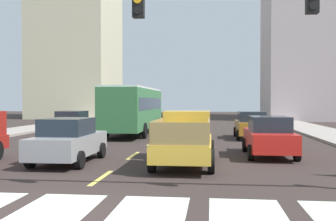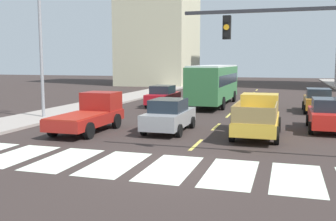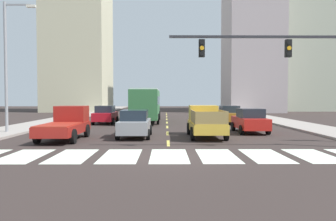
# 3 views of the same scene
# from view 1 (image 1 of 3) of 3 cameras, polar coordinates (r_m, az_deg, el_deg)

# --- Properties ---
(ground_plane) EXTENTS (160.00, 160.00, 0.00)m
(ground_plane) POSITION_cam_1_polar(r_m,az_deg,el_deg) (8.78, -17.11, -14.34)
(ground_plane) COLOR #332926
(crosswalk_stripe_4) EXTENTS (1.59, 3.57, 0.01)m
(crosswalk_stripe_4) POSITION_cam_1_polar(r_m,az_deg,el_deg) (8.78, -17.11, -14.32)
(crosswalk_stripe_4) COLOR silver
(crosswalk_stripe_4) RESTS_ON ground
(crosswalk_stripe_5) EXTENTS (1.59, 3.57, 0.01)m
(crosswalk_stripe_5) POSITION_cam_1_polar(r_m,az_deg,el_deg) (8.21, -3.25, -15.37)
(crosswalk_stripe_5) COLOR silver
(crosswalk_stripe_5) RESTS_ON ground
(lane_dash_0) EXTENTS (0.16, 2.40, 0.01)m
(lane_dash_0) POSITION_cam_1_polar(r_m,az_deg,el_deg) (12.45, -9.67, -9.60)
(lane_dash_0) COLOR #D9C552
(lane_dash_0) RESTS_ON ground
(lane_dash_1) EXTENTS (0.16, 2.40, 0.01)m
(lane_dash_1) POSITION_cam_1_polar(r_m,az_deg,el_deg) (17.25, -5.07, -6.52)
(lane_dash_1) COLOR #D9C552
(lane_dash_1) RESTS_ON ground
(lane_dash_2) EXTENTS (0.16, 2.40, 0.01)m
(lane_dash_2) POSITION_cam_1_polar(r_m,az_deg,el_deg) (22.14, -2.50, -4.77)
(lane_dash_2) COLOR #D9C552
(lane_dash_2) RESTS_ON ground
(lane_dash_3) EXTENTS (0.16, 2.40, 0.01)m
(lane_dash_3) POSITION_cam_1_polar(r_m,az_deg,el_deg) (27.07, -0.88, -3.65)
(lane_dash_3) COLOR #D9C552
(lane_dash_3) RESTS_ON ground
(lane_dash_4) EXTENTS (0.16, 2.40, 0.01)m
(lane_dash_4) POSITION_cam_1_polar(r_m,az_deg,el_deg) (32.02, 0.24, -2.88)
(lane_dash_4) COLOR #D9C552
(lane_dash_4) RESTS_ON ground
(lane_dash_5) EXTENTS (0.16, 2.40, 0.01)m
(lane_dash_5) POSITION_cam_1_polar(r_m,az_deg,el_deg) (36.98, 1.06, -2.31)
(lane_dash_5) COLOR #D9C552
(lane_dash_5) RESTS_ON ground
(lane_dash_6) EXTENTS (0.16, 2.40, 0.01)m
(lane_dash_6) POSITION_cam_1_polar(r_m,az_deg,el_deg) (41.96, 1.69, -1.87)
(lane_dash_6) COLOR #D9C552
(lane_dash_6) RESTS_ON ground
(lane_dash_7) EXTENTS (0.16, 2.40, 0.01)m
(lane_dash_7) POSITION_cam_1_polar(r_m,az_deg,el_deg) (46.93, 2.18, -1.53)
(lane_dash_7) COLOR #D9C552
(lane_dash_7) RESTS_ON ground
(pickup_stakebed) EXTENTS (2.18, 5.20, 1.96)m
(pickup_stakebed) POSITION_cam_1_polar(r_m,az_deg,el_deg) (14.95, 2.53, -4.13)
(pickup_stakebed) COLOR gold
(pickup_stakebed) RESTS_ON ground
(city_bus) EXTENTS (2.72, 10.80, 3.32)m
(city_bus) POSITION_cam_1_polar(r_m,az_deg,el_deg) (28.05, -4.92, 0.51)
(city_bus) COLOR #357440
(city_bus) RESTS_ON ground
(sedan_near_left) EXTENTS (2.02, 4.40, 1.72)m
(sedan_near_left) POSITION_cam_1_polar(r_m,az_deg,el_deg) (17.44, 14.45, -3.64)
(sedan_near_left) COLOR red
(sedan_near_left) RESTS_ON ground
(sedan_mid) EXTENTS (2.02, 4.40, 1.72)m
(sedan_mid) POSITION_cam_1_polar(r_m,az_deg,el_deg) (15.57, -14.26, -4.24)
(sedan_mid) COLOR gray
(sedan_mid) RESTS_ON ground
(sedan_near_right) EXTENTS (2.02, 4.40, 1.72)m
(sedan_near_right) POSITION_cam_1_polar(r_m,az_deg,el_deg) (27.01, -13.67, -1.88)
(sedan_near_right) COLOR red
(sedan_near_right) RESTS_ON ground
(sedan_far) EXTENTS (2.02, 4.40, 1.72)m
(sedan_far) POSITION_cam_1_polar(r_m,az_deg,el_deg) (25.41, 11.98, -2.07)
(sedan_far) COLOR #A76A1E
(sedan_far) RESTS_ON ground
(tower_tall_centre) EXTENTS (10.50, 11.98, 28.06)m
(tower_tall_centre) POSITION_cam_1_polar(r_m,az_deg,el_deg) (58.88, -13.12, 12.75)
(tower_tall_centre) COLOR beige
(tower_tall_centre) RESTS_ON ground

